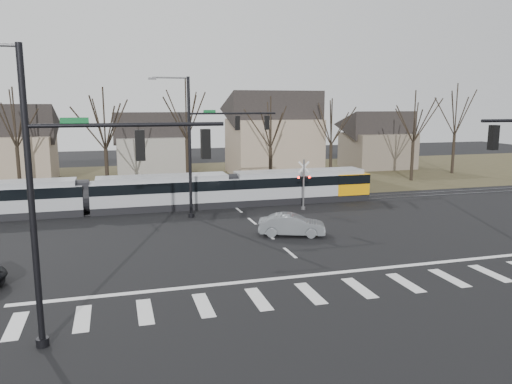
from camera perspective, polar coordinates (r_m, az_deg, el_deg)
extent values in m
plane|color=black|center=(26.64, 5.38, -8.15)|extent=(140.00, 140.00, 0.00)
cube|color=#38331E|center=(56.92, -6.37, 1.62)|extent=(140.00, 28.00, 0.01)
cube|color=silver|center=(21.59, -25.77, -13.60)|extent=(0.60, 2.60, 0.01)
cube|color=silver|center=(21.29, -19.22, -13.48)|extent=(0.60, 2.60, 0.01)
cube|color=silver|center=(21.25, -12.58, -13.18)|extent=(0.60, 2.60, 0.01)
cube|color=silver|center=(21.49, -6.02, -12.72)|extent=(0.60, 2.60, 0.01)
cube|color=silver|center=(21.98, 0.29, -12.12)|extent=(0.60, 2.60, 0.01)
cube|color=silver|center=(22.73, 6.23, -11.43)|extent=(0.60, 2.60, 0.01)
cube|color=silver|center=(23.69, 11.71, -10.67)|extent=(0.60, 2.60, 0.01)
cube|color=silver|center=(24.84, 16.70, -9.90)|extent=(0.60, 2.60, 0.01)
cube|color=silver|center=(26.17, 21.19, -9.14)|extent=(0.60, 2.60, 0.01)
cube|color=silver|center=(27.64, 25.21, -8.41)|extent=(0.60, 2.60, 0.01)
cube|color=silver|center=(25.06, 6.89, -9.36)|extent=(28.00, 0.35, 0.01)
cube|color=silver|center=(28.42, 3.91, -6.94)|extent=(0.18, 2.00, 0.01)
cube|color=silver|center=(32.06, 1.48, -4.94)|extent=(0.18, 2.00, 0.01)
cube|color=silver|center=(35.78, -0.44, -3.35)|extent=(0.18, 2.00, 0.01)
cube|color=silver|center=(39.56, -1.99, -2.05)|extent=(0.18, 2.00, 0.01)
cube|color=silver|center=(43.37, -3.27, -0.98)|extent=(0.18, 2.00, 0.01)
cube|color=silver|center=(47.22, -4.34, -0.09)|extent=(0.18, 2.00, 0.01)
cube|color=silver|center=(51.09, -5.24, 0.67)|extent=(0.18, 2.00, 0.01)
cube|color=silver|center=(54.97, -6.02, 1.33)|extent=(0.18, 2.00, 0.01)
cube|color=#59595E|center=(40.60, -2.37, -1.71)|extent=(90.00, 0.12, 0.06)
cube|color=#59595E|center=(41.93, -2.82, -1.33)|extent=(90.00, 0.12, 0.06)
cube|color=gray|center=(40.31, -10.56, -0.05)|extent=(11.09, 2.59, 2.70)
cube|color=black|center=(40.22, -10.59, 0.72)|extent=(11.11, 2.62, 0.79)
cube|color=gray|center=(42.92, 4.97, 0.70)|extent=(12.01, 2.59, 2.70)
cube|color=black|center=(42.83, 4.98, 1.42)|extent=(12.03, 2.62, 0.79)
cube|color=orange|center=(44.71, 10.40, 1.05)|extent=(2.96, 2.64, 1.80)
imported|color=slate|center=(31.90, 4.11, -3.77)|extent=(4.20, 5.17, 1.39)
cylinder|color=black|center=(18.04, -24.29, -1.08)|extent=(0.22, 0.22, 10.20)
cylinder|color=black|center=(19.54, -23.21, -15.48)|extent=(0.44, 0.44, 0.30)
cylinder|color=black|center=(17.57, -14.27, 7.45)|extent=(6.50, 0.14, 0.14)
cube|color=#0C5926|center=(17.59, -20.04, 7.64)|extent=(0.90, 0.03, 0.22)
cube|color=black|center=(17.62, -13.11, 5.22)|extent=(0.32, 0.32, 1.05)
sphere|color=#FF0C07|center=(17.60, -13.15, 6.29)|extent=(0.22, 0.22, 0.22)
cube|color=black|center=(17.88, -5.78, 5.49)|extent=(0.32, 0.32, 1.05)
sphere|color=#FF0C07|center=(17.86, -5.80, 6.55)|extent=(0.22, 0.22, 0.22)
cube|color=black|center=(23.42, 25.50, 5.64)|extent=(0.32, 0.32, 1.05)
sphere|color=#FF0C07|center=(23.40, 25.57, 6.45)|extent=(0.22, 0.22, 0.22)
cylinder|color=black|center=(36.57, -7.58, 4.95)|extent=(0.22, 0.22, 10.20)
cylinder|color=black|center=(37.33, -7.41, -2.64)|extent=(0.44, 0.44, 0.30)
cylinder|color=black|center=(37.05, -2.64, 8.96)|extent=(6.50, 0.14, 0.14)
cube|color=#0C5926|center=(36.68, -5.33, 9.15)|extent=(0.90, 0.03, 0.22)
cube|color=black|center=(37.15, -2.13, 7.89)|extent=(0.32, 0.32, 1.05)
sphere|color=#FF0C07|center=(37.13, -2.14, 8.40)|extent=(0.22, 0.22, 0.22)
cube|color=black|center=(37.75, 1.25, 7.93)|extent=(0.32, 0.32, 1.05)
sphere|color=#FF0C07|center=(37.74, 1.25, 8.43)|extent=(0.22, 0.22, 0.22)
cube|color=#59595B|center=(36.19, -11.78, 12.57)|extent=(0.55, 0.22, 0.14)
cylinder|color=#59595B|center=(39.56, 5.46, 0.85)|extent=(0.14, 0.14, 4.00)
cylinder|color=#59595B|center=(39.91, 5.41, -1.85)|extent=(0.36, 0.36, 0.20)
cube|color=silver|center=(39.36, 5.49, 2.86)|extent=(0.95, 0.04, 0.95)
cube|color=silver|center=(39.36, 5.49, 2.86)|extent=(0.95, 0.04, 0.95)
cube|color=black|center=(39.47, 5.47, 1.71)|extent=(1.00, 0.10, 0.12)
sphere|color=#FF0C07|center=(39.23, 4.90, 1.66)|extent=(0.18, 0.18, 0.18)
sphere|color=#FF0C07|center=(39.56, 6.12, 1.71)|extent=(0.18, 0.18, 0.18)
cube|color=gray|center=(58.82, -26.39, 3.35)|extent=(9.00, 8.00, 5.00)
cube|color=gray|center=(60.00, -11.78, 4.06)|extent=(8.00, 7.00, 4.50)
cube|color=gray|center=(59.64, 1.99, 5.20)|extent=(10.00, 8.00, 6.50)
cube|color=brown|center=(67.62, 13.68, 4.64)|extent=(8.00, 7.00, 4.50)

